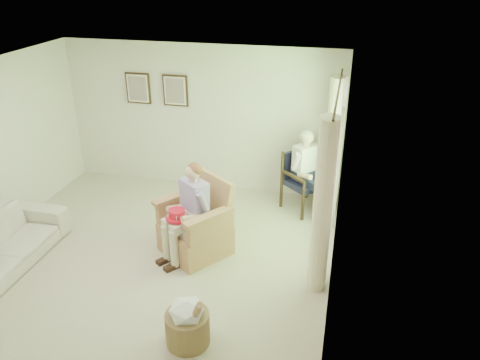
{
  "coord_description": "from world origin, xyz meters",
  "views": [
    {
      "loc": [
        2.5,
        -4.82,
        3.91
      ],
      "look_at": [
        1.13,
        0.95,
        1.05
      ],
      "focal_mm": 35.0,
      "sensor_mm": 36.0,
      "label": 1
    }
  ],
  "objects": [
    {
      "name": "floor",
      "position": [
        0.0,
        0.0,
        0.0
      ],
      "size": [
        5.5,
        5.5,
        0.0
      ],
      "primitive_type": "plane",
      "color": "#C3B69D",
      "rests_on": "ground"
    },
    {
      "name": "back_wall",
      "position": [
        0.0,
        2.75,
        1.3
      ],
      "size": [
        5.0,
        0.04,
        2.6
      ],
      "primitive_type": "cube",
      "color": "silver",
      "rests_on": "ground"
    },
    {
      "name": "right_wall",
      "position": [
        2.5,
        0.0,
        1.3
      ],
      "size": [
        0.04,
        5.5,
        2.6
      ],
      "primitive_type": "cube",
      "color": "silver",
      "rests_on": "ground"
    },
    {
      "name": "ceiling",
      "position": [
        0.0,
        0.0,
        2.6
      ],
      "size": [
        5.0,
        5.5,
        0.02
      ],
      "primitive_type": "cube",
      "color": "white",
      "rests_on": "back_wall"
    },
    {
      "name": "window",
      "position": [
        2.46,
        1.2,
        1.58
      ],
      "size": [
        0.13,
        2.5,
        1.63
      ],
      "color": "#2D6B23",
      "rests_on": "right_wall"
    },
    {
      "name": "curtain_left",
      "position": [
        2.33,
        0.22,
        1.15
      ],
      "size": [
        0.34,
        0.34,
        2.3
      ],
      "primitive_type": "cylinder",
      "color": "beige",
      "rests_on": "ground"
    },
    {
      "name": "curtain_right",
      "position": [
        2.33,
        2.18,
        1.15
      ],
      "size": [
        0.34,
        0.34,
        2.3
      ],
      "primitive_type": "cylinder",
      "color": "beige",
      "rests_on": "ground"
    },
    {
      "name": "framed_print_left",
      "position": [
        -1.15,
        2.71,
        1.78
      ],
      "size": [
        0.45,
        0.05,
        0.55
      ],
      "color": "#382114",
      "rests_on": "back_wall"
    },
    {
      "name": "framed_print_right",
      "position": [
        -0.45,
        2.71,
        1.78
      ],
      "size": [
        0.45,
        0.05,
        0.55
      ],
      "color": "#382114",
      "rests_on": "back_wall"
    },
    {
      "name": "wicker_armchair",
      "position": [
        0.56,
        0.62,
        0.35
      ],
      "size": [
        0.87,
        0.86,
        1.11
      ],
      "rotation": [
        0.0,
        0.0,
        -0.64
      ],
      "color": "tan",
      "rests_on": "ground"
    },
    {
      "name": "wood_armchair",
      "position": [
        1.95,
        2.34,
        0.54
      ],
      "size": [
        0.64,
        0.6,
        0.98
      ],
      "rotation": [
        0.0,
        0.0,
        0.84
      ],
      "color": "black",
      "rests_on": "ground"
    },
    {
      "name": "person_wicker",
      "position": [
        0.56,
        0.47,
        0.82
      ],
      "size": [
        0.4,
        0.62,
        1.38
      ],
      "rotation": [
        0.0,
        0.0,
        -0.64
      ],
      "color": "beige",
      "rests_on": "ground"
    },
    {
      "name": "person_dark",
      "position": [
        1.95,
        2.17,
        0.81
      ],
      "size": [
        0.4,
        0.63,
        1.37
      ],
      "rotation": [
        0.0,
        0.0,
        0.84
      ],
      "color": "#171834",
      "rests_on": "ground"
    },
    {
      "name": "red_hat",
      "position": [
        0.4,
        0.32,
        0.73
      ],
      "size": [
        0.31,
        0.31,
        0.14
      ],
      "color": "red",
      "rests_on": "person_wicker"
    },
    {
      "name": "hatbox",
      "position": [
        1.03,
        -1.12,
        0.28
      ],
      "size": [
        0.64,
        0.64,
        0.73
      ],
      "color": "tan",
      "rests_on": "ground"
    }
  ]
}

